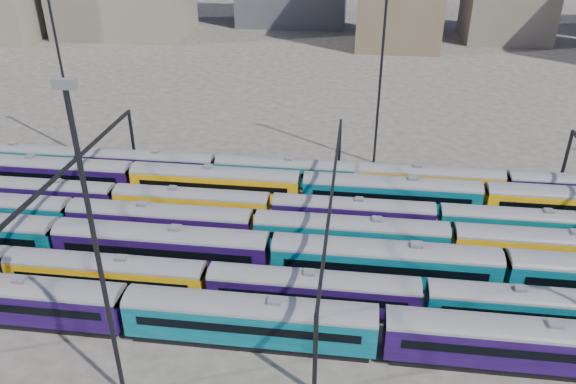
# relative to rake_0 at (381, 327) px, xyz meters

# --- Properties ---
(ground) EXTENTS (500.00, 500.00, 0.00)m
(ground) POSITION_rel_rake_0_xyz_m (-15.16, 15.00, -2.90)
(ground) COLOR #3C3733
(ground) RESTS_ON ground
(rake_0) EXTENTS (134.06, 3.27, 5.52)m
(rake_0) POSITION_rel_rake_0_xyz_m (0.00, 0.00, 0.00)
(rake_0) COLOR black
(rake_0) RESTS_ON ground
(rake_1) EXTENTS (100.73, 2.95, 4.97)m
(rake_1) POSITION_rel_rake_0_xyz_m (-26.46, 5.00, -0.29)
(rake_1) COLOR black
(rake_1) RESTS_ON ground
(rake_2) EXTENTS (160.23, 3.34, 5.65)m
(rake_2) POSITION_rel_rake_0_xyz_m (-22.48, 10.00, 0.07)
(rake_2) COLOR black
(rake_2) RESTS_ON ground
(rake_3) EXTENTS (127.34, 3.10, 5.23)m
(rake_3) POSITION_rel_rake_0_xyz_m (-13.68, 15.00, -0.15)
(rake_3) COLOR black
(rake_3) RESTS_ON ground
(rake_4) EXTENTS (95.73, 2.81, 4.71)m
(rake_4) POSITION_rel_rake_0_xyz_m (-2.88, 20.00, -0.42)
(rake_4) COLOR black
(rake_4) RESTS_ON ground
(rake_5) EXTENTS (131.72, 3.21, 5.42)m
(rake_5) POSITION_rel_rake_0_xyz_m (-9.41, 25.00, -0.05)
(rake_5) COLOR black
(rake_5) RESTS_ON ground
(rake_6) EXTENTS (94.70, 2.78, 4.66)m
(rake_6) POSITION_rel_rake_0_xyz_m (-12.21, 30.00, -0.45)
(rake_6) COLOR black
(rake_6) RESTS_ON ground
(gantry_1) EXTENTS (0.35, 40.35, 8.03)m
(gantry_1) POSITION_rel_rake_0_xyz_m (-35.16, 15.00, 3.89)
(gantry_1) COLOR black
(gantry_1) RESTS_ON ground
(gantry_2) EXTENTS (0.35, 40.35, 8.03)m
(gantry_2) POSITION_rel_rake_0_xyz_m (-5.16, 15.00, 3.89)
(gantry_2) COLOR black
(gantry_2) RESTS_ON ground
(mast_1) EXTENTS (1.40, 0.50, 25.60)m
(mast_1) POSITION_rel_rake_0_xyz_m (-45.16, 37.00, 11.07)
(mast_1) COLOR black
(mast_1) RESTS_ON ground
(mast_2) EXTENTS (1.40, 0.50, 25.60)m
(mast_2) POSITION_rel_rake_0_xyz_m (-20.16, -7.00, 11.07)
(mast_2) COLOR black
(mast_2) RESTS_ON ground
(mast_3) EXTENTS (1.40, 0.50, 25.60)m
(mast_3) POSITION_rel_rake_0_xyz_m (-0.16, 39.00, 11.07)
(mast_3) COLOR black
(mast_3) RESTS_ON ground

